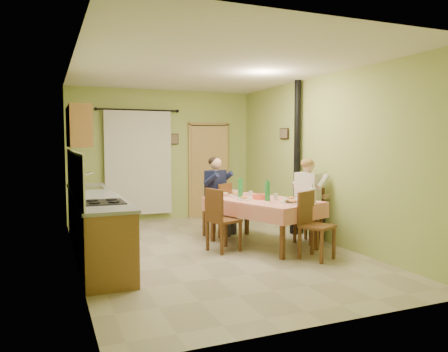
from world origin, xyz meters
name	(u,v)px	position (x,y,z in m)	size (l,w,h in m)	color
floor	(212,250)	(0.00, 0.00, 0.00)	(4.00, 6.00, 0.01)	tan
room_shell	(211,133)	(0.00, 0.00, 1.82)	(4.04, 6.04, 2.82)	#AABC60
kitchen_run	(95,223)	(-1.71, 0.40, 0.48)	(0.64, 3.64, 1.56)	brown
upper_cabinets	(78,127)	(-1.82, 1.70, 1.95)	(0.35, 1.40, 0.70)	brown
curtain	(139,162)	(-0.55, 2.90, 1.26)	(1.70, 0.07, 2.22)	black
doorway	(209,170)	(1.05, 2.94, 1.05)	(0.96, 0.20, 2.15)	black
dining_table	(263,223)	(0.88, -0.02, 0.38)	(1.63, 2.07, 0.76)	#EA8C7A
tableware	(269,196)	(0.94, -0.11, 0.83)	(0.99, 1.49, 0.33)	white
chair_far	(218,220)	(0.48, 0.96, 0.29)	(0.55, 0.55, 0.95)	brown
chair_near	(316,239)	(1.21, -1.04, 0.29)	(0.55, 0.55, 0.97)	brown
chair_right	(309,225)	(1.70, -0.12, 0.29)	(0.49, 0.49, 0.93)	brown
chair_left	(223,233)	(0.15, -0.12, 0.29)	(0.52, 0.52, 0.98)	brown
man_far	(217,187)	(0.47, 0.97, 0.88)	(0.65, 0.64, 1.39)	#141938
man_right	(309,191)	(1.69, -0.12, 0.88)	(0.59, 0.65, 1.39)	beige
stove_flue	(297,178)	(1.90, 0.60, 1.02)	(0.24, 0.24, 2.80)	black
picture_back	(174,139)	(0.25, 2.97, 1.75)	(0.19, 0.03, 0.23)	black
picture_right	(284,134)	(1.97, 1.20, 1.85)	(0.03, 0.31, 0.21)	brown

